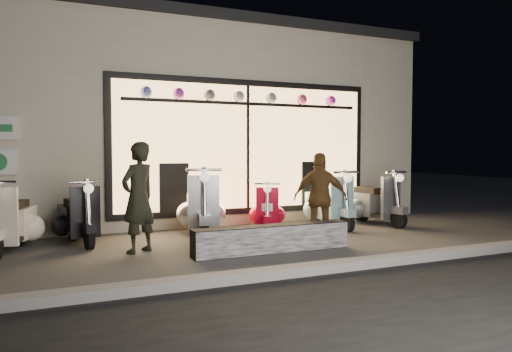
{
  "coord_description": "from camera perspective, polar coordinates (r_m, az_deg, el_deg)",
  "views": [
    {
      "loc": [
        -3.11,
        -7.13,
        1.49
      ],
      "look_at": [
        0.38,
        0.6,
        1.05
      ],
      "focal_mm": 35.0,
      "sensor_mm": 36.0,
      "label": 1
    }
  ],
  "objects": [
    {
      "name": "man",
      "position": [
        7.43,
        -13.3,
        -2.39
      ],
      "size": [
        0.7,
        0.64,
        1.61
      ],
      "primitive_type": "imported",
      "rotation": [
        0.0,
        0.0,
        3.72
      ],
      "color": "black",
      "rests_on": "ground"
    },
    {
      "name": "woman",
      "position": [
        8.09,
        7.37,
        -2.48
      ],
      "size": [
        0.91,
        0.74,
        1.45
      ],
      "primitive_type": "imported",
      "rotation": [
        0.0,
        0.0,
        2.61
      ],
      "color": "brown",
      "rests_on": "ground"
    },
    {
      "name": "scooter_blue",
      "position": [
        9.9,
        8.09,
        -3.22
      ],
      "size": [
        0.52,
        1.49,
        1.06
      ],
      "rotation": [
        0.0,
        0.0,
        -0.06
      ],
      "color": "black",
      "rests_on": "ground"
    },
    {
      "name": "ground",
      "position": [
        7.92,
        -0.74,
        -7.88
      ],
      "size": [
        40.0,
        40.0,
        0.0
      ],
      "primitive_type": "plane",
      "color": "#383533",
      "rests_on": "ground"
    },
    {
      "name": "scooter_cream",
      "position": [
        8.33,
        -25.99,
        -4.75
      ],
      "size": [
        0.72,
        1.45,
        1.03
      ],
      "rotation": [
        0.0,
        0.0,
        -0.27
      ],
      "color": "black",
      "rests_on": "ground"
    },
    {
      "name": "scooter_grey",
      "position": [
        10.42,
        12.94,
        -3.01
      ],
      "size": [
        0.58,
        1.46,
        1.04
      ],
      "rotation": [
        0.0,
        0.0,
        0.13
      ],
      "color": "black",
      "rests_on": "ground"
    },
    {
      "name": "scooter_silver",
      "position": [
        8.87,
        -6.23,
        -3.71
      ],
      "size": [
        0.78,
        1.61,
        1.15
      ],
      "rotation": [
        0.0,
        0.0,
        -0.26
      ],
      "color": "black",
      "rests_on": "ground"
    },
    {
      "name": "scooter_red",
      "position": [
        9.31,
        1.26,
        -4.03
      ],
      "size": [
        0.74,
        1.21,
        0.89
      ],
      "rotation": [
        0.0,
        0.0,
        -0.43
      ],
      "color": "black",
      "rests_on": "ground"
    },
    {
      "name": "shop_building",
      "position": [
        12.52,
        -9.93,
        5.74
      ],
      "size": [
        10.2,
        6.23,
        4.2
      ],
      "color": "beige",
      "rests_on": "ground"
    },
    {
      "name": "scooter_black",
      "position": [
        8.59,
        -19.77,
        -4.52
      ],
      "size": [
        0.58,
        1.39,
        0.99
      ],
      "rotation": [
        0.0,
        0.0,
        0.16
      ],
      "color": "black",
      "rests_on": "ground"
    },
    {
      "name": "kerb",
      "position": [
        6.17,
        6.85,
        -10.47
      ],
      "size": [
        40.0,
        0.25,
        0.12
      ],
      "primitive_type": "cube",
      "color": "slate",
      "rests_on": "ground"
    },
    {
      "name": "graffiti_barrier",
      "position": [
        7.34,
        1.85,
        -7.17
      ],
      "size": [
        2.41,
        0.28,
        0.4
      ],
      "primitive_type": "cube",
      "color": "black",
      "rests_on": "ground"
    }
  ]
}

